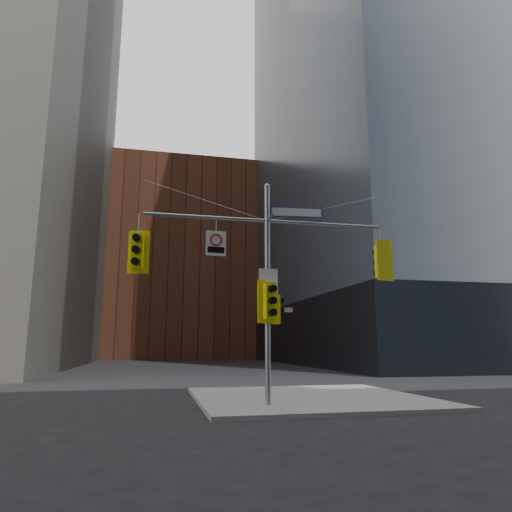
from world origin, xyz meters
name	(u,v)px	position (x,y,z in m)	size (l,w,h in m)	color
ground	(286,420)	(0.00, 0.00, 0.00)	(160.00, 160.00, 0.00)	black
sidewalk_corner	(309,398)	(2.00, 4.00, 0.07)	(8.00, 8.00, 0.15)	gray
podium_ne	(452,334)	(28.00, 32.00, 3.00)	(36.40, 36.40, 6.00)	black
brick_midrise	(180,265)	(0.00, 58.00, 14.00)	(26.00, 20.00, 28.00)	brown
signal_assembly	(267,268)	(0.00, 1.99, 4.42)	(8.00, 0.80, 7.30)	gray
traffic_light_west_arm	(137,251)	(-4.12, 2.01, 4.80)	(0.65, 0.58, 1.36)	#FFEC0D
traffic_light_east_arm	(381,261)	(4.05, 1.99, 4.80)	(0.66, 0.60, 1.41)	#FFEC0D
traffic_light_pole_side	(277,309)	(0.32, 2.00, 3.07)	(0.36, 0.30, 0.93)	#FFEC0D
traffic_light_pole_front	(270,301)	(0.00, 1.73, 3.31)	(0.65, 0.59, 1.38)	#FFEC0D
street_sign_blade	(296,213)	(1.02, 2.00, 6.35)	(1.81, 0.21, 0.35)	navy
regulatory_sign_arm	(216,242)	(-1.70, 1.97, 5.18)	(0.65, 0.11, 0.81)	silver
regulatory_sign_pole	(268,282)	(0.00, 1.88, 3.95)	(0.61, 0.07, 0.80)	silver
street_blade_ew	(281,310)	(0.45, 2.00, 3.06)	(0.74, 0.13, 0.15)	silver
street_blade_ns	(264,315)	(0.00, 2.45, 2.93)	(0.09, 0.75, 0.15)	#145926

